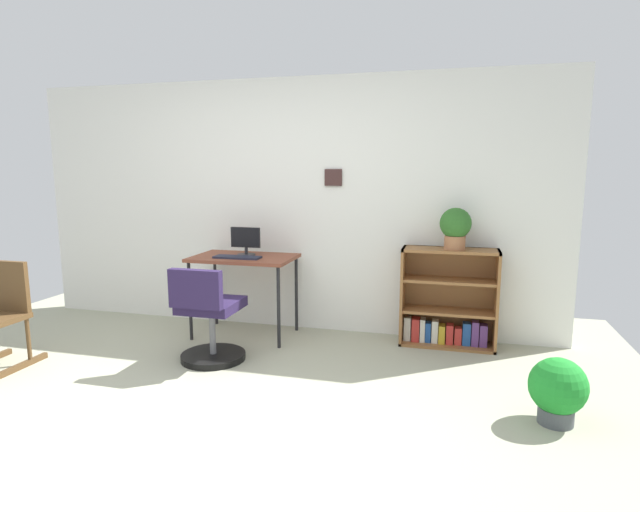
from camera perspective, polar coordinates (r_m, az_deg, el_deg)
name	(u,v)px	position (r m, az deg, el deg)	size (l,w,h in m)	color
ground_plane	(174,427)	(3.36, -15.96, -17.80)	(6.24, 6.24, 0.00)	#A0A289
wall_back	(286,206)	(4.96, -3.82, 5.60)	(5.20, 0.12, 2.37)	silver
desk	(244,263)	(4.74, -8.46, -0.81)	(0.92, 0.59, 0.75)	brown
monitor	(246,241)	(4.74, -8.26, 1.63)	(0.28, 0.16, 0.26)	#262628
keyboard	(237,257)	(4.63, -9.18, -0.13)	(0.42, 0.14, 0.02)	#222637
office_chair	(209,321)	(4.19, -12.26, -7.05)	(0.52, 0.55, 0.79)	black
bookshelf_low	(448,303)	(4.64, 14.02, -5.12)	(0.81, 0.30, 0.86)	brown
potted_plant_on_shelf	(455,226)	(4.47, 14.83, 3.19)	(0.26, 0.26, 0.35)	#9E6642
potted_plant_floor	(558,389)	(3.49, 24.92, -13.26)	(0.34, 0.34, 0.41)	#474C51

